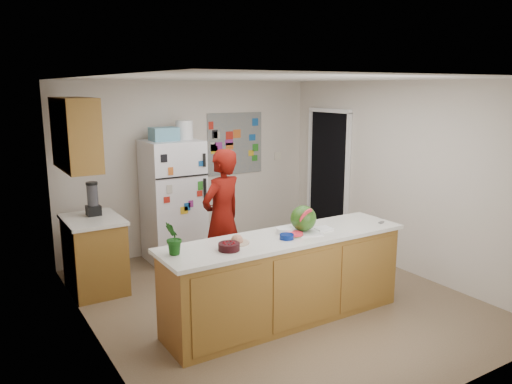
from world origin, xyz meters
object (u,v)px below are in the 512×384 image
person (222,218)px  watermelon (303,218)px  cherry_bowl (229,247)px  refrigerator (173,201)px

person → watermelon: bearing=86.4°
watermelon → cherry_bowl: (-0.95, -0.12, -0.11)m
refrigerator → watermelon: refrigerator is taller
refrigerator → cherry_bowl: bearing=-100.6°
refrigerator → watermelon: 2.41m
refrigerator → person: 1.20m
person → watermelon: 1.24m
watermelon → cherry_bowl: 0.96m
watermelon → refrigerator: bearing=101.7°
refrigerator → person: (0.14, -1.19, -0.00)m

